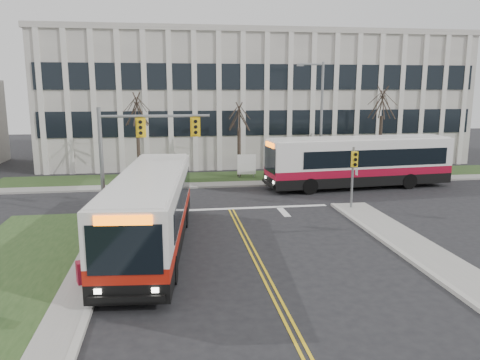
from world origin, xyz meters
name	(u,v)px	position (x,y,z in m)	size (l,w,h in m)	color
ground	(254,255)	(0.00, 0.00, 0.00)	(120.00, 120.00, 0.00)	black
sidewalk_west	(62,320)	(-7.00, -5.00, 0.07)	(1.20, 26.00, 0.14)	#9E9B93
sidewalk_cross	(283,183)	(5.00, 15.20, 0.07)	(44.00, 1.60, 0.14)	#9E9B93
building_lawn	(275,176)	(5.00, 18.00, 0.06)	(44.00, 5.00, 0.12)	#27411C
office_building	(251,100)	(5.00, 30.00, 6.00)	(40.00, 16.00, 12.00)	beige
mast_arm_signal	(132,143)	(-5.62, 7.16, 4.26)	(6.11, 0.38, 6.20)	slate
signal_pole_near	(353,169)	(7.20, 6.90, 2.50)	(0.34, 0.39, 3.80)	slate
signal_pole_far	(311,151)	(7.20, 15.40, 2.50)	(0.34, 0.39, 3.80)	slate
streetlight	(319,115)	(8.03, 16.20, 5.19)	(2.15, 0.25, 9.20)	slate
directory_sign	(247,165)	(2.50, 17.50, 1.17)	(1.50, 0.12, 2.00)	slate
tree_left	(137,111)	(-6.00, 18.00, 5.51)	(1.80, 1.80, 7.70)	#42352B
tree_mid	(239,118)	(2.00, 18.20, 4.88)	(1.80, 1.80, 6.82)	#42352B
tree_right	(382,104)	(14.00, 18.00, 5.91)	(1.80, 1.80, 8.25)	#42352B
bus_main	(152,212)	(-4.44, 1.62, 1.71)	(2.78, 12.83, 3.42)	silver
bus_cross	(359,163)	(10.11, 13.07, 1.81)	(2.94, 13.59, 3.62)	silver
newspaper_box_red	(84,274)	(-6.80, -2.23, 0.47)	(0.50, 0.45, 0.95)	maroon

